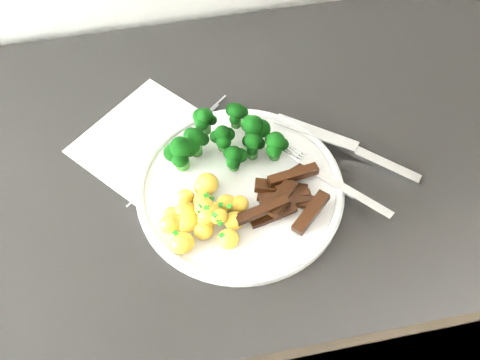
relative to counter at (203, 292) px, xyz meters
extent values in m
cube|color=black|center=(0.00, 0.01, 0.00)|extent=(2.48, 0.62, 0.93)
cube|color=white|center=(-0.02, 0.02, 0.47)|extent=(0.32, 0.33, 0.00)
cube|color=slate|center=(0.03, 0.08, 0.47)|extent=(0.10, 0.09, 0.00)
cube|color=slate|center=(0.02, 0.07, 0.47)|extent=(0.10, 0.08, 0.00)
cube|color=slate|center=(0.01, 0.05, 0.47)|extent=(0.09, 0.08, 0.00)
cube|color=slate|center=(-0.01, 0.04, 0.47)|extent=(0.09, 0.08, 0.00)
cube|color=slate|center=(-0.02, 0.02, 0.47)|extent=(0.09, 0.07, 0.00)
cube|color=slate|center=(-0.03, 0.01, 0.47)|extent=(0.08, 0.07, 0.00)
cube|color=slate|center=(-0.05, -0.01, 0.47)|extent=(0.08, 0.07, 0.00)
cube|color=slate|center=(-0.06, -0.03, 0.47)|extent=(0.08, 0.06, 0.00)
cylinder|color=white|center=(0.07, -0.06, 0.47)|extent=(0.30, 0.30, 0.01)
torus|color=white|center=(0.07, -0.06, 0.48)|extent=(0.30, 0.30, 0.01)
cylinder|color=#286120|center=(0.06, 0.01, 0.50)|extent=(0.01, 0.01, 0.02)
sphere|color=black|center=(0.07, 0.01, 0.51)|extent=(0.02, 0.02, 0.02)
sphere|color=black|center=(0.06, 0.01, 0.51)|extent=(0.02, 0.02, 0.02)
sphere|color=black|center=(0.05, 0.01, 0.51)|extent=(0.02, 0.02, 0.02)
sphere|color=black|center=(0.06, 0.00, 0.51)|extent=(0.02, 0.02, 0.02)
sphere|color=black|center=(0.06, 0.01, 0.52)|extent=(0.02, 0.02, 0.02)
cylinder|color=#286120|center=(0.10, 0.01, 0.49)|extent=(0.02, 0.02, 0.03)
sphere|color=black|center=(0.11, 0.01, 0.51)|extent=(0.03, 0.03, 0.03)
sphere|color=black|center=(0.10, 0.02, 0.51)|extent=(0.03, 0.03, 0.03)
sphere|color=black|center=(0.10, 0.00, 0.51)|extent=(0.02, 0.02, 0.02)
sphere|color=black|center=(0.10, 0.01, 0.52)|extent=(0.03, 0.03, 0.03)
cylinder|color=#286120|center=(0.02, 0.01, 0.49)|extent=(0.02, 0.02, 0.02)
sphere|color=black|center=(0.03, 0.01, 0.51)|extent=(0.02, 0.02, 0.02)
sphere|color=black|center=(0.01, 0.02, 0.51)|extent=(0.02, 0.02, 0.02)
sphere|color=black|center=(0.01, 0.00, 0.51)|extent=(0.02, 0.02, 0.02)
sphere|color=black|center=(0.02, 0.01, 0.51)|extent=(0.03, 0.03, 0.03)
cylinder|color=#286120|center=(0.08, 0.04, 0.50)|extent=(0.01, 0.01, 0.02)
sphere|color=black|center=(0.09, 0.05, 0.51)|extent=(0.02, 0.02, 0.02)
sphere|color=black|center=(0.08, 0.05, 0.51)|extent=(0.02, 0.02, 0.02)
sphere|color=black|center=(0.08, 0.04, 0.51)|extent=(0.02, 0.02, 0.02)
sphere|color=black|center=(0.08, 0.04, 0.52)|extent=(0.02, 0.02, 0.02)
cylinder|color=#286120|center=(0.04, 0.04, 0.50)|extent=(0.02, 0.02, 0.02)
sphere|color=black|center=(0.05, 0.04, 0.51)|extent=(0.02, 0.02, 0.02)
sphere|color=black|center=(0.03, 0.05, 0.52)|extent=(0.02, 0.02, 0.02)
sphere|color=black|center=(0.03, 0.03, 0.51)|extent=(0.02, 0.02, 0.02)
sphere|color=black|center=(0.04, 0.04, 0.52)|extent=(0.02, 0.02, 0.02)
cylinder|color=#286120|center=(0.13, -0.02, 0.49)|extent=(0.02, 0.02, 0.02)
sphere|color=black|center=(0.14, -0.02, 0.51)|extent=(0.02, 0.02, 0.02)
sphere|color=black|center=(0.13, -0.01, 0.51)|extent=(0.02, 0.02, 0.02)
sphere|color=black|center=(0.12, -0.03, 0.51)|extent=(0.02, 0.02, 0.02)
sphere|color=black|center=(0.13, -0.02, 0.51)|extent=(0.03, 0.03, 0.03)
cylinder|color=#286120|center=(-0.01, -0.01, 0.49)|extent=(0.02, 0.02, 0.03)
sphere|color=black|center=(0.01, -0.01, 0.51)|extent=(0.02, 0.02, 0.02)
sphere|color=black|center=(0.00, 0.00, 0.51)|extent=(0.02, 0.02, 0.02)
sphere|color=black|center=(-0.02, -0.01, 0.51)|extent=(0.03, 0.03, 0.03)
sphere|color=black|center=(-0.01, -0.02, 0.51)|extent=(0.02, 0.02, 0.02)
sphere|color=black|center=(-0.01, -0.01, 0.52)|extent=(0.03, 0.03, 0.03)
cylinder|color=#286120|center=(0.07, -0.03, 0.49)|extent=(0.01, 0.01, 0.02)
sphere|color=black|center=(0.08, -0.03, 0.50)|extent=(0.02, 0.02, 0.02)
sphere|color=black|center=(0.06, -0.02, 0.50)|extent=(0.02, 0.02, 0.02)
sphere|color=black|center=(0.06, -0.03, 0.50)|extent=(0.02, 0.02, 0.02)
sphere|color=black|center=(0.07, -0.03, 0.51)|extent=(0.02, 0.02, 0.02)
cylinder|color=#286120|center=(0.10, -0.01, 0.49)|extent=(0.02, 0.02, 0.02)
sphere|color=black|center=(0.11, -0.01, 0.50)|extent=(0.02, 0.02, 0.02)
sphere|color=black|center=(0.09, 0.00, 0.50)|extent=(0.02, 0.02, 0.02)
sphere|color=black|center=(0.09, -0.02, 0.50)|extent=(0.02, 0.02, 0.02)
sphere|color=black|center=(0.10, -0.01, 0.51)|extent=(0.03, 0.03, 0.03)
ellipsoid|color=yellow|center=(-0.01, -0.11, 0.49)|extent=(0.03, 0.03, 0.03)
ellipsoid|color=yellow|center=(-0.04, -0.11, 0.49)|extent=(0.03, 0.03, 0.03)
ellipsoid|color=yellow|center=(0.04, -0.09, 0.49)|extent=(0.03, 0.03, 0.02)
ellipsoid|color=yellow|center=(0.06, -0.10, 0.49)|extent=(0.03, 0.03, 0.02)
ellipsoid|color=yellow|center=(0.01, -0.11, 0.49)|extent=(0.03, 0.03, 0.03)
ellipsoid|color=yellow|center=(0.01, -0.08, 0.49)|extent=(0.03, 0.03, 0.02)
ellipsoid|color=yellow|center=(0.01, -0.13, 0.49)|extent=(0.03, 0.03, 0.02)
ellipsoid|color=yellow|center=(0.02, -0.06, 0.49)|extent=(0.03, 0.03, 0.02)
ellipsoid|color=yellow|center=(0.05, -0.12, 0.49)|extent=(0.03, 0.03, 0.03)
ellipsoid|color=yellow|center=(0.04, -0.15, 0.49)|extent=(0.03, 0.03, 0.03)
ellipsoid|color=yellow|center=(-0.01, -0.11, 0.49)|extent=(0.03, 0.03, 0.03)
ellipsoid|color=yellow|center=(-0.02, -0.09, 0.49)|extent=(0.03, 0.03, 0.03)
ellipsoid|color=yellow|center=(-0.03, -0.09, 0.49)|extent=(0.03, 0.02, 0.02)
ellipsoid|color=yellow|center=(0.03, -0.12, 0.50)|extent=(0.03, 0.02, 0.02)
ellipsoid|color=yellow|center=(0.02, -0.11, 0.50)|extent=(0.03, 0.02, 0.02)
ellipsoid|color=yellow|center=(-0.03, -0.14, 0.49)|extent=(0.03, 0.03, 0.03)
ellipsoid|color=yellow|center=(0.02, -0.05, 0.49)|extent=(0.03, 0.03, 0.03)
ellipsoid|color=yellow|center=(0.01, -0.11, 0.50)|extent=(0.03, 0.02, 0.02)
ellipsoid|color=yellow|center=(0.01, -0.10, 0.50)|extent=(0.03, 0.03, 0.02)
ellipsoid|color=yellow|center=(-0.01, -0.07, 0.49)|extent=(0.02, 0.02, 0.02)
cube|color=#176612|center=(0.02, -0.09, 0.51)|extent=(0.01, 0.01, 0.00)
cube|color=#176612|center=(0.01, -0.11, 0.51)|extent=(0.01, 0.01, 0.00)
cube|color=#176612|center=(0.01, -0.12, 0.50)|extent=(0.01, 0.01, 0.00)
cube|color=#176612|center=(-0.03, -0.13, 0.50)|extent=(0.01, 0.01, 0.00)
cube|color=#176612|center=(0.03, -0.11, 0.51)|extent=(0.01, 0.01, 0.00)
cube|color=#176612|center=(0.02, -0.12, 0.51)|extent=(0.01, 0.01, 0.00)
cube|color=#176612|center=(0.04, -0.11, 0.51)|extent=(0.01, 0.01, 0.00)
cube|color=#176612|center=(0.03, -0.15, 0.51)|extent=(0.01, 0.01, 0.00)
cube|color=#176612|center=(0.03, -0.13, 0.50)|extent=(0.01, 0.01, 0.00)
cube|color=#176612|center=(0.00, -0.11, 0.51)|extent=(0.01, 0.01, 0.00)
cube|color=#176612|center=(0.03, -0.10, 0.51)|extent=(0.01, 0.01, 0.00)
cube|color=#176612|center=(0.02, -0.09, 0.51)|extent=(0.01, 0.01, 0.00)
cube|color=#176612|center=(0.01, -0.10, 0.51)|extent=(0.01, 0.01, 0.00)
cube|color=#176612|center=(0.03, -0.13, 0.51)|extent=(0.01, 0.01, 0.00)
cube|color=black|center=(0.13, -0.10, 0.48)|extent=(0.07, 0.02, 0.02)
cube|color=black|center=(0.10, -0.12, 0.48)|extent=(0.07, 0.03, 0.01)
cube|color=black|center=(0.13, -0.10, 0.48)|extent=(0.08, 0.05, 0.01)
cube|color=black|center=(0.13, -0.09, 0.48)|extent=(0.06, 0.03, 0.02)
cube|color=black|center=(0.12, -0.08, 0.48)|extent=(0.08, 0.04, 0.02)
cube|color=black|center=(0.14, -0.06, 0.48)|extent=(0.07, 0.05, 0.02)
cube|color=black|center=(0.12, -0.10, 0.49)|extent=(0.05, 0.06, 0.02)
cube|color=black|center=(0.09, -0.12, 0.49)|extent=(0.08, 0.03, 0.01)
cube|color=black|center=(0.14, -0.07, 0.49)|extent=(0.08, 0.03, 0.01)
cube|color=black|center=(0.12, -0.10, 0.49)|extent=(0.06, 0.06, 0.01)
cube|color=black|center=(0.15, -0.13, 0.49)|extent=(0.07, 0.06, 0.02)
cube|color=silver|center=(0.22, -0.11, 0.48)|extent=(0.09, 0.11, 0.02)
cube|color=silver|center=(0.17, -0.04, 0.49)|extent=(0.03, 0.03, 0.01)
cylinder|color=silver|center=(0.16, -0.01, 0.49)|extent=(0.03, 0.04, 0.00)
cylinder|color=silver|center=(0.16, -0.02, 0.49)|extent=(0.03, 0.04, 0.00)
cylinder|color=silver|center=(0.15, -0.02, 0.49)|extent=(0.03, 0.04, 0.00)
cylinder|color=silver|center=(0.15, -0.02, 0.49)|extent=(0.03, 0.04, 0.00)
cube|color=silver|center=(0.20, 0.01, 0.48)|extent=(0.12, 0.10, 0.01)
cube|color=silver|center=(0.29, -0.06, 0.47)|extent=(0.10, 0.08, 0.02)
camera|label=1|loc=(-0.02, -0.52, 1.18)|focal=44.40mm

